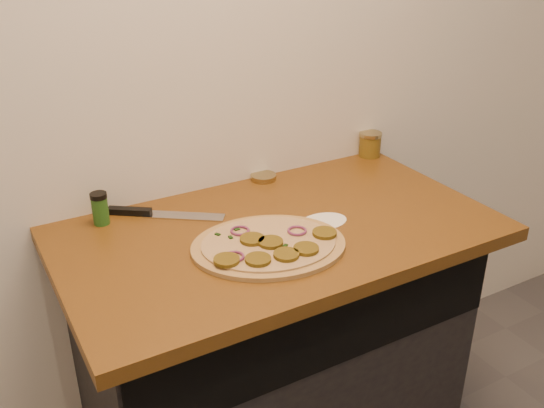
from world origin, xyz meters
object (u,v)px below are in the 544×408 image
chefs_knife (155,214)px  salsa_jar (370,144)px  spice_shaker (100,208)px  pizza (269,245)px

chefs_knife → salsa_jar: size_ratio=3.42×
chefs_knife → spice_shaker: 0.15m
salsa_jar → spice_shaker: size_ratio=0.93×
spice_shaker → pizza: bearing=-46.1°
chefs_knife → spice_shaker: bearing=169.6°
spice_shaker → salsa_jar: bearing=2.6°
spice_shaker → chefs_knife: bearing=-10.4°
salsa_jar → pizza: bearing=-147.9°
chefs_knife → spice_shaker: spice_shaker is taller
salsa_jar → spice_shaker: (-0.97, -0.04, 0.00)m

